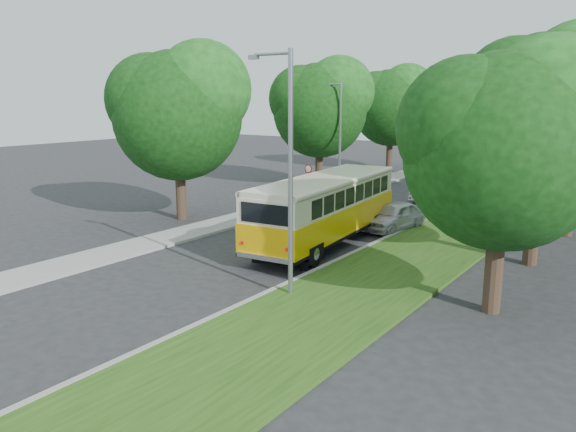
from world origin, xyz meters
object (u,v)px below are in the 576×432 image
Objects in this scene: car_grey at (487,172)px; lamppost_far at (339,133)px; vintage_bus at (325,210)px; lamppost_near at (288,166)px; car_silver at (394,216)px; car_blue at (439,189)px; car_white at (434,189)px.

lamppost_far is at bearing -118.69° from car_grey.
lamppost_near is at bearing -74.25° from vintage_bus.
lamppost_far is 1.83× the size of car_silver.
lamppost_far is 11.36m from car_silver.
lamppost_near reaches higher than car_grey.
lamppost_near reaches higher than lamppost_far.
lamppost_near is 7.56m from vintage_bus.
vintage_bus is (-2.57, 6.52, -2.82)m from lamppost_near.
car_blue is (-2.52, 20.64, -3.74)m from lamppost_near.
vintage_bus is 4.64m from car_silver.
car_grey is (6.69, 11.65, -3.38)m from lamppost_far.
car_white is at bearing 84.45° from vintage_bus.
vintage_bus is 1.98× the size of car_grey.
car_blue is 9.52m from car_grey.
vintage_bus is at bearing 111.54° from lamppost_near.
lamppost_near is 20.53m from lamppost_far.
vintage_bus is 2.29× the size of car_white.
car_silver is 9.22m from car_white.
lamppost_near is at bearing -74.23° from car_silver.
car_white reaches higher than car_grey.
vintage_bus reaches higher than car_grey.
car_silver is 19.31m from car_grey.
car_white is at bearing 13.30° from lamppost_far.
vintage_bus is 14.15m from car_blue.
car_grey is (0.30, 9.51, 0.11)m from car_blue.
car_white is 1.06× the size of car_blue.
lamppost_far reaches higher than car_grey.
lamppost_near is at bearing -63.21° from car_blue.
car_grey is at bearing 102.42° from car_silver.
lamppost_near reaches higher than vintage_bus.
car_white is (6.27, 1.48, -3.36)m from lamppost_far.
car_white reaches higher than car_silver.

